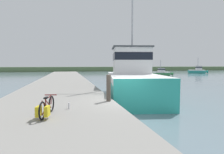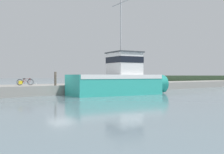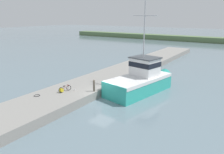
{
  "view_description": "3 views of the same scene",
  "coord_description": "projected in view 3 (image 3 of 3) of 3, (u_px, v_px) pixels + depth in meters",
  "views": [
    {
      "loc": [
        -2.88,
        -8.56,
        2.75
      ],
      "look_at": [
        -0.2,
        2.09,
        1.99
      ],
      "focal_mm": 28.0,
      "sensor_mm": 36.0,
      "label": 1
    },
    {
      "loc": [
        23.17,
        -13.56,
        1.92
      ],
      "look_at": [
        0.79,
        5.55,
        1.75
      ],
      "focal_mm": 45.0,
      "sensor_mm": 36.0,
      "label": 2
    },
    {
      "loc": [
        13.61,
        -18.51,
        9.16
      ],
      "look_at": [
        -2.13,
        5.31,
        1.15
      ],
      "focal_mm": 35.0,
      "sensor_mm": 36.0,
      "label": 3
    }
  ],
  "objects": [
    {
      "name": "mooring_post",
      "position": [
        94.0,
        86.0,
        24.49
      ],
      "size": [
        0.22,
        0.22,
        1.32
      ],
      "primitive_type": "cylinder",
      "color": "#51473D",
      "rests_on": "dock_pier"
    },
    {
      "name": "hose_coil",
      "position": [
        37.0,
        96.0,
        23.25
      ],
      "size": [
        0.65,
        0.65,
        0.05
      ],
      "primitive_type": "torus",
      "color": "black",
      "rests_on": "dock_pier"
    },
    {
      "name": "water_bottle_on_curb",
      "position": [
        75.0,
        90.0,
        24.79
      ],
      "size": [
        0.07,
        0.07,
        0.26
      ],
      "primitive_type": "cylinder",
      "color": "silver",
      "rests_on": "dock_pier"
    },
    {
      "name": "bicycle_touring",
      "position": [
        64.0,
        89.0,
        24.4
      ],
      "size": [
        0.62,
        1.62,
        0.68
      ],
      "rotation": [
        0.0,
        0.0,
        -0.19
      ],
      "color": "black",
      "rests_on": "dock_pier"
    },
    {
      "name": "ground_plane",
      "position": [
        102.0,
        100.0,
        24.56
      ],
      "size": [
        320.0,
        320.0,
        0.0
      ],
      "primitive_type": "plane",
      "color": "slate"
    },
    {
      "name": "dock_pier",
      "position": [
        78.0,
        91.0,
        26.32
      ],
      "size": [
        5.81,
        80.0,
        0.95
      ],
      "primitive_type": "cube",
      "color": "gray",
      "rests_on": "ground_plane"
    },
    {
      "name": "fishing_boat_main",
      "position": [
        141.0,
        79.0,
        27.05
      ],
      "size": [
        5.46,
        10.98,
        10.83
      ],
      "rotation": [
        0.0,
        0.0,
        -0.2
      ],
      "color": "teal",
      "rests_on": "ground_plane"
    }
  ]
}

